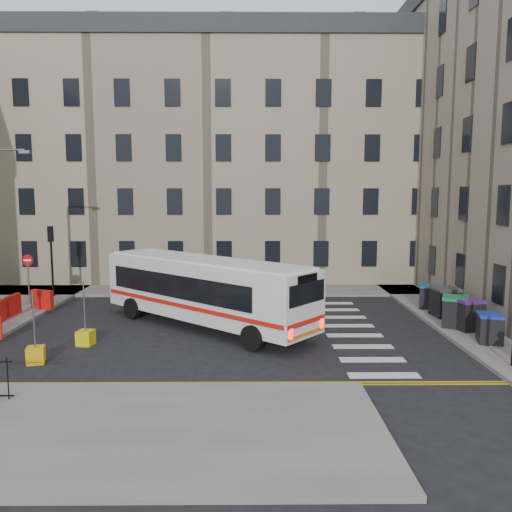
{
  "coord_description": "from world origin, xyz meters",
  "views": [
    {
      "loc": [
        -0.44,
        -22.11,
        6.05
      ],
      "look_at": [
        -0.23,
        2.57,
        3.0
      ],
      "focal_mm": 35.0,
      "sensor_mm": 36.0,
      "label": 1
    }
  ],
  "objects_px": {
    "wheelie_bin_d": "(445,302)",
    "bollard_yellow": "(86,338)",
    "bus": "(205,289)",
    "wheelie_bin_e": "(429,296)",
    "wheelie_bin_a": "(490,328)",
    "bollard_chevron": "(36,355)",
    "wheelie_bin_c": "(455,311)",
    "wheelie_bin_b": "(467,314)"
  },
  "relations": [
    {
      "from": "wheelie_bin_b",
      "to": "bollard_yellow",
      "type": "height_order",
      "value": "wheelie_bin_b"
    },
    {
      "from": "bus",
      "to": "bollard_chevron",
      "type": "relative_size",
      "value": 17.02
    },
    {
      "from": "bus",
      "to": "bollard_chevron",
      "type": "xyz_separation_m",
      "value": [
        -5.64,
        -4.95,
        -1.48
      ]
    },
    {
      "from": "bollard_yellow",
      "to": "wheelie_bin_a",
      "type": "bearing_deg",
      "value": -0.98
    },
    {
      "from": "wheelie_bin_d",
      "to": "wheelie_bin_e",
      "type": "distance_m",
      "value": 1.82
    },
    {
      "from": "wheelie_bin_a",
      "to": "wheelie_bin_d",
      "type": "relative_size",
      "value": 0.89
    },
    {
      "from": "wheelie_bin_d",
      "to": "bollard_yellow",
      "type": "distance_m",
      "value": 16.63
    },
    {
      "from": "bollard_yellow",
      "to": "bus",
      "type": "bearing_deg",
      "value": 31.36
    },
    {
      "from": "wheelie_bin_b",
      "to": "wheelie_bin_e",
      "type": "height_order",
      "value": "wheelie_bin_b"
    },
    {
      "from": "wheelie_bin_a",
      "to": "bollard_chevron",
      "type": "distance_m",
      "value": 17.44
    },
    {
      "from": "wheelie_bin_a",
      "to": "wheelie_bin_d",
      "type": "distance_m",
      "value": 4.36
    },
    {
      "from": "wheelie_bin_d",
      "to": "wheelie_bin_e",
      "type": "height_order",
      "value": "wheelie_bin_d"
    },
    {
      "from": "bollard_chevron",
      "to": "wheelie_bin_b",
      "type": "bearing_deg",
      "value": 12.74
    },
    {
      "from": "wheelie_bin_a",
      "to": "bollard_chevron",
      "type": "bearing_deg",
      "value": -158.31
    },
    {
      "from": "bollard_yellow",
      "to": "wheelie_bin_e",
      "type": "bearing_deg",
      "value": 20.25
    },
    {
      "from": "wheelie_bin_d",
      "to": "bollard_chevron",
      "type": "bearing_deg",
      "value": -165.28
    },
    {
      "from": "wheelie_bin_b",
      "to": "bollard_yellow",
      "type": "distance_m",
      "value": 16.3
    },
    {
      "from": "bus",
      "to": "wheelie_bin_b",
      "type": "height_order",
      "value": "bus"
    },
    {
      "from": "bus",
      "to": "bollard_yellow",
      "type": "distance_m",
      "value": 5.54
    },
    {
      "from": "wheelie_bin_d",
      "to": "bollard_yellow",
      "type": "height_order",
      "value": "wheelie_bin_d"
    },
    {
      "from": "wheelie_bin_a",
      "to": "wheelie_bin_c",
      "type": "relative_size",
      "value": 0.81
    },
    {
      "from": "wheelie_bin_c",
      "to": "wheelie_bin_d",
      "type": "bearing_deg",
      "value": 105.86
    },
    {
      "from": "bus",
      "to": "wheelie_bin_b",
      "type": "distance_m",
      "value": 11.72
    },
    {
      "from": "bollard_yellow",
      "to": "wheelie_bin_c",
      "type": "bearing_deg",
      "value": 7.92
    },
    {
      "from": "wheelie_bin_a",
      "to": "wheelie_bin_b",
      "type": "height_order",
      "value": "wheelie_bin_b"
    },
    {
      "from": "wheelie_bin_a",
      "to": "wheelie_bin_c",
      "type": "bearing_deg",
      "value": 114.71
    },
    {
      "from": "bus",
      "to": "wheelie_bin_c",
      "type": "xyz_separation_m",
      "value": [
        11.29,
        -0.58,
        -0.95
      ]
    },
    {
      "from": "wheelie_bin_e",
      "to": "wheelie_bin_c",
      "type": "bearing_deg",
      "value": -72.81
    },
    {
      "from": "bollard_yellow",
      "to": "bollard_chevron",
      "type": "relative_size",
      "value": 1.0
    },
    {
      "from": "bus",
      "to": "bollard_yellow",
      "type": "height_order",
      "value": "bus"
    },
    {
      "from": "bollard_yellow",
      "to": "bollard_chevron",
      "type": "bearing_deg",
      "value": -116.35
    },
    {
      "from": "wheelie_bin_d",
      "to": "bollard_yellow",
      "type": "relative_size",
      "value": 2.37
    },
    {
      "from": "wheelie_bin_e",
      "to": "bollard_yellow",
      "type": "bearing_deg",
      "value": -140.63
    },
    {
      "from": "bollard_yellow",
      "to": "wheelie_bin_d",
      "type": "bearing_deg",
      "value": 14.21
    },
    {
      "from": "bus",
      "to": "wheelie_bin_d",
      "type": "relative_size",
      "value": 7.18
    },
    {
      "from": "bus",
      "to": "wheelie_bin_e",
      "type": "height_order",
      "value": "bus"
    },
    {
      "from": "bus",
      "to": "bollard_chevron",
      "type": "bearing_deg",
      "value": 172.48
    },
    {
      "from": "wheelie_bin_a",
      "to": "wheelie_bin_d",
      "type": "bearing_deg",
      "value": 107.26
    },
    {
      "from": "wheelie_bin_a",
      "to": "bollard_chevron",
      "type": "relative_size",
      "value": 2.12
    },
    {
      "from": "wheelie_bin_a",
      "to": "bollard_chevron",
      "type": "height_order",
      "value": "wheelie_bin_a"
    },
    {
      "from": "wheelie_bin_e",
      "to": "bollard_chevron",
      "type": "height_order",
      "value": "wheelie_bin_e"
    },
    {
      "from": "wheelie_bin_e",
      "to": "wheelie_bin_d",
      "type": "bearing_deg",
      "value": -66.37
    }
  ]
}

